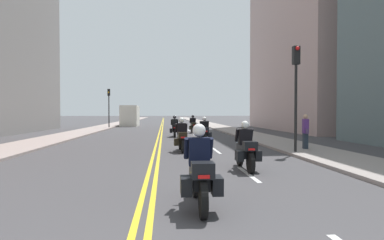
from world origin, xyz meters
TOP-DOWN VIEW (x-y plane):
  - ground_plane at (0.00, 48.00)m, footprint 264.00×264.00m
  - sidewalk_left at (-7.18, 48.00)m, footprint 2.88×144.00m
  - sidewalk_right at (7.18, 48.00)m, footprint 2.88×144.00m
  - centreline_yellow_inner at (-0.12, 48.00)m, footprint 0.12×132.00m
  - centreline_yellow_outer at (0.12, 48.00)m, footprint 0.12×132.00m
  - lane_dashes_white at (2.87, 29.00)m, footprint 0.14×56.40m
  - motorcycle_0 at (1.04, 4.72)m, footprint 0.76×2.16m
  - motorcycle_1 at (2.97, 8.69)m, footprint 0.76×2.13m
  - motorcycle_2 at (1.18, 13.77)m, footprint 0.77×2.09m
  - motorcycle_3 at (2.81, 18.12)m, footprint 0.78×2.18m
  - motorcycle_4 at (1.13, 23.07)m, footprint 0.76×2.12m
  - motorcycle_5 at (2.94, 27.55)m, footprint 0.78×2.10m
  - traffic_light_near at (6.14, 12.33)m, footprint 0.28×0.38m
  - traffic_light_far at (-6.14, 37.02)m, footprint 0.28×0.38m
  - pedestrian_0 at (7.09, 13.42)m, footprint 0.26×0.49m
  - parked_truck at (-4.34, 43.77)m, footprint 2.20×6.50m

SIDE VIEW (x-z plane):
  - ground_plane at x=0.00m, z-range 0.00..0.00m
  - centreline_yellow_inner at x=-0.12m, z-range 0.00..0.01m
  - centreline_yellow_outer at x=0.12m, z-range 0.00..0.01m
  - lane_dashes_white at x=2.87m, z-range 0.00..0.01m
  - sidewalk_left at x=-7.18m, z-range 0.00..0.12m
  - sidewalk_right at x=7.18m, z-range 0.00..0.12m
  - motorcycle_4 at x=1.13m, z-range -0.16..1.47m
  - motorcycle_1 at x=2.97m, z-range -0.14..1.45m
  - motorcycle_2 at x=1.18m, z-range -0.15..1.47m
  - motorcycle_3 at x=2.81m, z-range -0.14..1.46m
  - motorcycle_0 at x=1.04m, z-range -0.15..1.48m
  - motorcycle_5 at x=2.94m, z-range -0.14..1.49m
  - pedestrian_0 at x=7.09m, z-range 0.03..1.81m
  - parked_truck at x=-4.34m, z-range -0.13..2.67m
  - traffic_light_far at x=-6.14m, z-range 0.89..5.50m
  - traffic_light_near at x=6.14m, z-range 0.92..5.68m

